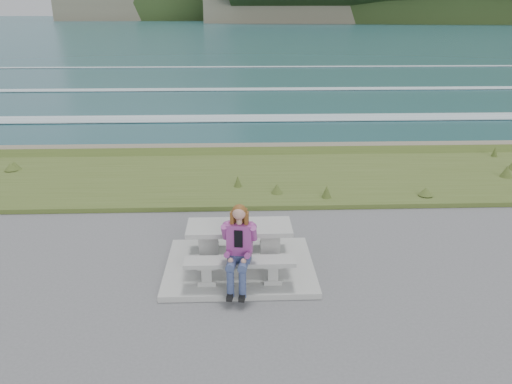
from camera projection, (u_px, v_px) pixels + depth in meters
concrete_slab at (240, 267)px, 8.85m from camera, size 2.60×2.10×0.10m
picnic_table at (239, 234)px, 8.64m from camera, size 1.80×0.75×0.75m
bench_landward at (240, 265)px, 8.06m from camera, size 1.80×0.35×0.45m
bench_seaward at (239, 230)px, 9.37m from camera, size 1.80×0.35×0.45m
grass_verge at (238, 180)px, 13.57m from camera, size 160.00×4.50×0.22m
shore_drop at (238, 152)px, 16.29m from camera, size 160.00×0.80×2.20m
ocean at (237, 109)px, 33.04m from camera, size 1600.00×1600.00×0.09m
headland_range at (481, 4)px, 386.77m from camera, size 729.83×363.95×192.30m
seated_woman at (238, 260)px, 7.88m from camera, size 0.48×0.73×1.40m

